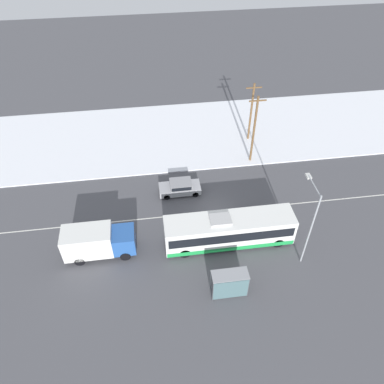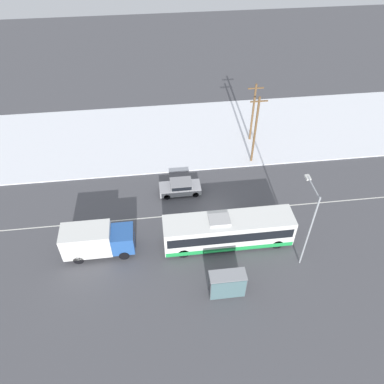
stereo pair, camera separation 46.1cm
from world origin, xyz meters
The scene contains 11 objects.
ground_plane centered at (0.00, 0.00, 0.00)m, with size 120.00×120.00×0.00m, color #4C4C51.
snow_lot centered at (0.00, 13.74, 0.06)m, with size 80.00×14.43×0.12m.
lane_marking_center centered at (0.00, 0.00, 0.00)m, with size 60.00×0.12×0.00m.
city_bus centered at (0.55, -3.86, 1.55)m, with size 11.33×2.57×3.16m.
box_truck centered at (-10.84, -3.58, 1.60)m, with size 6.05×2.30×2.90m.
sedan_car centered at (-2.97, 3.21, 0.79)m, with size 4.20×1.80×1.45m.
pedestrian_at_stop centered at (0.39, -7.94, 0.99)m, with size 0.58×0.26×1.62m.
bus_shelter centered at (-0.51, -9.25, 1.68)m, with size 2.85×1.20×2.40m.
streetlamp centered at (6.32, -6.28, 4.88)m, with size 0.36×2.85×7.72m.
utility_pole_roadside centered at (5.50, 7.44, 4.23)m, with size 1.80×0.24×8.09m.
utility_pole_snowlot centered at (6.31, 11.63, 3.84)m, with size 1.80×0.24×7.31m.
Camera 1 is at (-5.67, -24.99, 26.28)m, focal length 35.00 mm.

